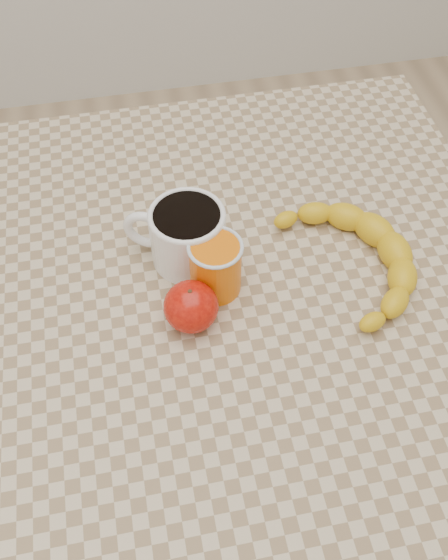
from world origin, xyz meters
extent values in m
plane|color=tan|center=(0.00, 0.00, 0.00)|extent=(3.00, 3.00, 0.00)
cube|color=#C4AE8A|center=(0.00, 0.00, 0.73)|extent=(0.80, 0.80, 0.04)
cube|color=#98784D|center=(0.00, 0.00, 0.68)|extent=(0.74, 0.74, 0.06)
cylinder|color=#98784D|center=(-0.35, 0.35, 0.35)|extent=(0.05, 0.05, 0.71)
cylinder|color=#98784D|center=(0.35, 0.35, 0.35)|extent=(0.05, 0.05, 0.71)
cylinder|color=white|center=(-0.03, 0.06, 0.79)|extent=(0.13, 0.13, 0.08)
cylinder|color=black|center=(-0.03, 0.06, 0.83)|extent=(0.08, 0.08, 0.01)
torus|color=white|center=(-0.03, 0.06, 0.83)|extent=(0.10, 0.10, 0.01)
torus|color=white|center=(-0.09, 0.09, 0.79)|extent=(0.06, 0.04, 0.06)
cylinder|color=orange|center=(-0.01, 0.01, 0.79)|extent=(0.06, 0.06, 0.08)
torus|color=silver|center=(-0.01, 0.01, 0.83)|extent=(0.07, 0.07, 0.00)
ellipsoid|color=#8C0804|center=(-0.05, -0.04, 0.78)|extent=(0.07, 0.07, 0.06)
cylinder|color=#382311|center=(-0.05, -0.04, 0.81)|extent=(0.01, 0.01, 0.01)
camera|label=1|loc=(-0.09, -0.47, 1.39)|focal=40.00mm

